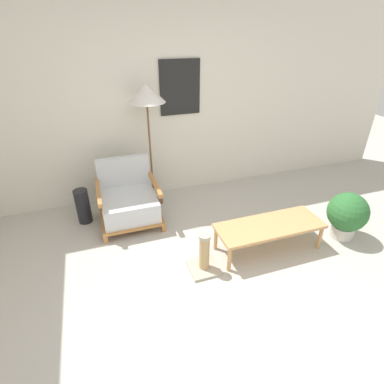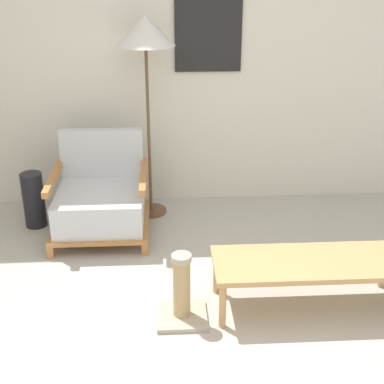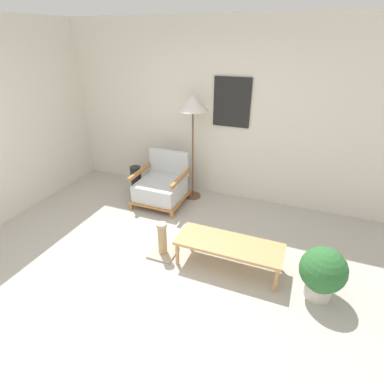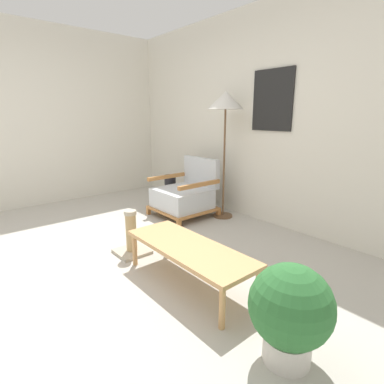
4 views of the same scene
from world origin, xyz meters
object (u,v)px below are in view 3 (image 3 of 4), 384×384
object	(u,v)px
armchair	(162,186)
coffee_table	(229,246)
floor_lamp	(193,107)
potted_plant	(323,272)
vase	(136,179)
scratching_post	(163,243)

from	to	relation	value
armchair	coffee_table	bearing A→B (deg)	-37.55
floor_lamp	potted_plant	size ratio (longest dim) A/B	2.84
floor_lamp	potted_plant	distance (m)	2.80
potted_plant	floor_lamp	bearing A→B (deg)	142.58
vase	potted_plant	world-z (taller)	potted_plant
armchair	floor_lamp	size ratio (longest dim) A/B	0.47
coffee_table	scratching_post	distance (m)	0.83
floor_lamp	vase	xyz separation A→B (m)	(-0.97, -0.20, -1.26)
floor_lamp	coffee_table	bearing A→B (deg)	-54.82
scratching_post	floor_lamp	bearing A→B (deg)	97.78
coffee_table	potted_plant	distance (m)	1.00
armchair	vase	world-z (taller)	armchair
armchair	coffee_table	distance (m)	1.79
armchair	potted_plant	xyz separation A→B (m)	(2.42, -1.18, 0.04)
coffee_table	armchair	bearing A→B (deg)	142.45
armchair	vase	xyz separation A→B (m)	(-0.57, 0.17, -0.06)
floor_lamp	coffee_table	xyz separation A→B (m)	(1.03, -1.46, -1.19)
armchair	potted_plant	world-z (taller)	armchair
armchair	potted_plant	bearing A→B (deg)	-26.09
floor_lamp	potted_plant	xyz separation A→B (m)	(2.02, -1.55, -1.17)
floor_lamp	coffee_table	world-z (taller)	floor_lamp
potted_plant	scratching_post	size ratio (longest dim) A/B	1.30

